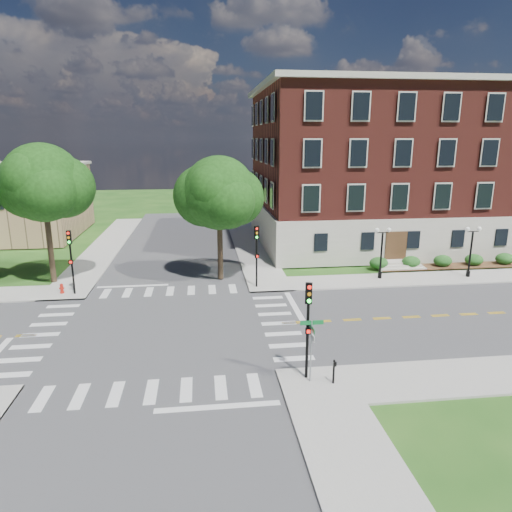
{
  "coord_description": "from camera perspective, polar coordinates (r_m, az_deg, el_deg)",
  "views": [
    {
      "loc": [
        2.53,
        -26.44,
        11.36
      ],
      "look_at": [
        6.34,
        4.84,
        3.2
      ],
      "focal_mm": 32.0,
      "sensor_mm": 36.0,
      "label": 1
    }
  ],
  "objects": [
    {
      "name": "traffic_signal_nw",
      "position": [
        35.85,
        -22.15,
        0.25
      ],
      "size": [
        0.33,
        0.36,
        4.8
      ],
      "color": "black",
      "rests_on": "ground"
    },
    {
      "name": "twin_lamp_east",
      "position": [
        41.58,
        25.29,
        0.84
      ],
      "size": [
        1.36,
        0.36,
        4.23
      ],
      "color": "black",
      "rests_on": "ground"
    },
    {
      "name": "shrub_row",
      "position": [
        45.98,
        25.5,
        -1.23
      ],
      "size": [
        18.0,
        2.0,
        1.3
      ],
      "primitive_type": null,
      "color": "#1E531B",
      "rests_on": "ground"
    },
    {
      "name": "ground",
      "position": [
        28.89,
        -11.53,
        -8.95
      ],
      "size": [
        160.0,
        160.0,
        0.0
      ],
      "primitive_type": "plane",
      "color": "#1B4914",
      "rests_on": "ground"
    },
    {
      "name": "fire_hydrant",
      "position": [
        37.08,
        -23.11,
        -3.78
      ],
      "size": [
        0.35,
        0.35,
        0.75
      ],
      "color": "red",
      "rests_on": "ground"
    },
    {
      "name": "road_ew",
      "position": [
        28.89,
        -11.54,
        -8.94
      ],
      "size": [
        90.0,
        12.0,
        0.01
      ],
      "primitive_type": "cube",
      "color": "#3D3D3F",
      "rests_on": "ground"
    },
    {
      "name": "sidewalk_nw",
      "position": [
        46.87,
        -29.15,
        -1.31
      ],
      "size": [
        34.0,
        34.0,
        0.12
      ],
      "color": "#9E9B93",
      "rests_on": "ground"
    },
    {
      "name": "stop_bar_east",
      "position": [
        32.17,
        4.78,
        -6.21
      ],
      "size": [
        0.4,
        5.5,
        0.0
      ],
      "primitive_type": "cube",
      "color": "silver",
      "rests_on": "ground"
    },
    {
      "name": "push_button_post",
      "position": [
        22.35,
        9.71,
        -13.91
      ],
      "size": [
        0.14,
        0.21,
        1.2
      ],
      "color": "black",
      "rests_on": "ground"
    },
    {
      "name": "twin_lamp_west",
      "position": [
        38.57,
        15.42,
        0.74
      ],
      "size": [
        1.36,
        0.36,
        4.23
      ],
      "color": "black",
      "rests_on": "ground"
    },
    {
      "name": "road_ns",
      "position": [
        28.89,
        -11.54,
        -8.94
      ],
      "size": [
        12.0,
        90.0,
        0.01
      ],
      "primitive_type": "cube",
      "color": "#3D3D3F",
      "rests_on": "ground"
    },
    {
      "name": "sidewalk_ne",
      "position": [
        45.18,
        9.82,
        -0.18
      ],
      "size": [
        34.0,
        34.0,
        0.12
      ],
      "color": "#9E9B93",
      "rests_on": "ground"
    },
    {
      "name": "tree_d",
      "position": [
        36.43,
        -4.64,
        7.83
      ],
      "size": [
        5.85,
        5.85,
        9.97
      ],
      "color": "#2E2317",
      "rests_on": "ground"
    },
    {
      "name": "traffic_signal_ne",
      "position": [
        34.83,
        0.08,
        0.95
      ],
      "size": [
        0.38,
        0.46,
        4.8
      ],
      "color": "black",
      "rests_on": "ground"
    },
    {
      "name": "main_building",
      "position": [
        53.06,
        17.25,
        10.62
      ],
      "size": [
        30.6,
        22.4,
        16.5
      ],
      "color": "#B0AB9B",
      "rests_on": "ground"
    },
    {
      "name": "tree_c",
      "position": [
        38.89,
        -25.1,
        8.26
      ],
      "size": [
        6.03,
        6.03,
        10.95
      ],
      "color": "#2E2317",
      "rests_on": "ground"
    },
    {
      "name": "street_sign_pole",
      "position": [
        21.71,
        6.95,
        -10.25
      ],
      "size": [
        1.1,
        1.1,
        3.1
      ],
      "color": "gray",
      "rests_on": "ground"
    },
    {
      "name": "traffic_signal_se",
      "position": [
        21.67,
        6.52,
        -7.75
      ],
      "size": [
        0.37,
        0.43,
        4.8
      ],
      "color": "black",
      "rests_on": "ground"
    },
    {
      "name": "crosswalk_east",
      "position": [
        29.15,
        2.86,
        -8.44
      ],
      "size": [
        2.2,
        10.2,
        0.02
      ],
      "primitive_type": null,
      "color": "silver",
      "rests_on": "ground"
    }
  ]
}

